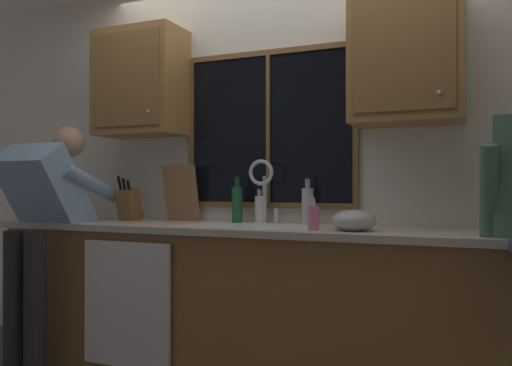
{
  "coord_description": "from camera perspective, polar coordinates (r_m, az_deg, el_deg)",
  "views": [
    {
      "loc": [
        1.17,
        -3.13,
        1.16
      ],
      "look_at": [
        -0.04,
        -0.3,
        1.17
      ],
      "focal_mm": 36.46,
      "sensor_mm": 36.0,
      "label": 1
    }
  ],
  "objects": [
    {
      "name": "countertop",
      "position": [
        3.06,
        0.57,
        -5.14
      ],
      "size": [
        3.51,
        0.62,
        0.04
      ],
      "primitive_type": "cube",
      "color": "beige",
      "rests_on": "lower_cabinet_run"
    },
    {
      "name": "back_wall",
      "position": [
        3.39,
        2.96,
        1.68
      ],
      "size": [
        5.85,
        0.12,
        2.55
      ],
      "primitive_type": "cube",
      "color": "silver",
      "rests_on": "floor"
    },
    {
      "name": "soap_dispenser",
      "position": [
        2.8,
        6.31,
        -3.76
      ],
      "size": [
        0.06,
        0.07,
        0.18
      ],
      "color": "pink",
      "rests_on": "countertop"
    },
    {
      "name": "window_frame_right",
      "position": [
        3.2,
        10.9,
        6.3
      ],
      "size": [
        0.04,
        0.02,
        0.95
      ],
      "primitive_type": "cube",
      "color": "brown"
    },
    {
      "name": "window_mullion_center",
      "position": [
        3.36,
        1.34,
        5.97
      ],
      "size": [
        0.02,
        0.02,
        0.95
      ],
      "primitive_type": "cube",
      "color": "brown"
    },
    {
      "name": "mixing_bowl",
      "position": [
        2.8,
        10.69,
        -4.08
      ],
      "size": [
        0.24,
        0.24,
        0.12
      ],
      "primitive_type": "ellipsoid",
      "color": "#B7B7BC",
      "rests_on": "countertop"
    },
    {
      "name": "upper_cabinet_left",
      "position": [
        3.7,
        -12.56,
        10.64
      ],
      "size": [
        0.6,
        0.36,
        0.72
      ],
      "color": "#9E703D"
    },
    {
      "name": "faucet",
      "position": [
        3.25,
        0.82,
        -0.03
      ],
      "size": [
        0.18,
        0.09,
        0.4
      ],
      "color": "silver",
      "rests_on": "countertop"
    },
    {
      "name": "lower_cabinet_run",
      "position": [
        3.15,
        0.71,
        -13.48
      ],
      "size": [
        3.45,
        0.58,
        0.88
      ],
      "primitive_type": "cube",
      "color": "olive",
      "rests_on": "floor"
    },
    {
      "name": "bottle_tall_clear",
      "position": [
        3.17,
        5.68,
        -2.44
      ],
      "size": [
        0.07,
        0.07,
        0.29
      ],
      "color": "#B7B7BC",
      "rests_on": "countertop"
    },
    {
      "name": "dishwasher_front",
      "position": [
        3.23,
        -14.04,
        -12.8
      ],
      "size": [
        0.6,
        0.02,
        0.74
      ],
      "primitive_type": "cube",
      "color": "white"
    },
    {
      "name": "window_frame_top",
      "position": [
        3.45,
        1.36,
        14.12
      ],
      "size": [
        1.17,
        0.02,
        0.04
      ],
      "primitive_type": "cube",
      "color": "brown"
    },
    {
      "name": "window_glass",
      "position": [
        3.37,
        1.42,
        5.95
      ],
      "size": [
        1.1,
        0.02,
        0.95
      ],
      "primitive_type": "cube",
      "color": "black"
    },
    {
      "name": "knife_block",
      "position": [
        3.65,
        -13.78,
        -2.32
      ],
      "size": [
        0.12,
        0.18,
        0.32
      ],
      "color": "brown",
      "rests_on": "countertop"
    },
    {
      "name": "window_frame_left",
      "position": [
        3.61,
        -7.08,
        5.54
      ],
      "size": [
        0.03,
        0.02,
        0.95
      ],
      "primitive_type": "cube",
      "color": "brown"
    },
    {
      "name": "upper_cabinet_right",
      "position": [
        3.06,
        16.2,
        12.98
      ],
      "size": [
        0.6,
        0.36,
        0.72
      ],
      "color": "#9E703D"
    },
    {
      "name": "window_frame_bottom",
      "position": [
        3.35,
        1.36,
        -2.44
      ],
      "size": [
        1.17,
        0.02,
        0.04
      ],
      "primitive_type": "cube",
      "color": "brown"
    },
    {
      "name": "person_standing",
      "position": [
        3.58,
        -22.31,
        -3.43
      ],
      "size": [
        0.53,
        0.69,
        1.56
      ],
      "color": "#262628",
      "rests_on": "floor"
    },
    {
      "name": "sink",
      "position": [
        3.1,
        -0.58,
        -6.51
      ],
      "size": [
        0.8,
        0.46,
        0.21
      ],
      "color": "silver",
      "rests_on": "lower_cabinet_run"
    },
    {
      "name": "bottle_green_glass",
      "position": [
        3.3,
        0.36,
        -2.82
      ],
      "size": [
        0.06,
        0.06,
        0.23
      ],
      "color": "silver",
      "rests_on": "countertop"
    },
    {
      "name": "cutting_board",
      "position": [
        3.55,
        -8.22,
        -1.11
      ],
      "size": [
        0.25,
        0.1,
        0.38
      ],
      "primitive_type": "cube",
      "rotation": [
        0.21,
        0.0,
        0.0
      ],
      "color": "#997047",
      "rests_on": "countertop"
    },
    {
      "name": "bottle_amber_small",
      "position": [
        3.32,
        -2.08,
        -2.28
      ],
      "size": [
        0.07,
        0.07,
        0.3
      ],
      "color": "#1E592D",
      "rests_on": "countertop"
    }
  ]
}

